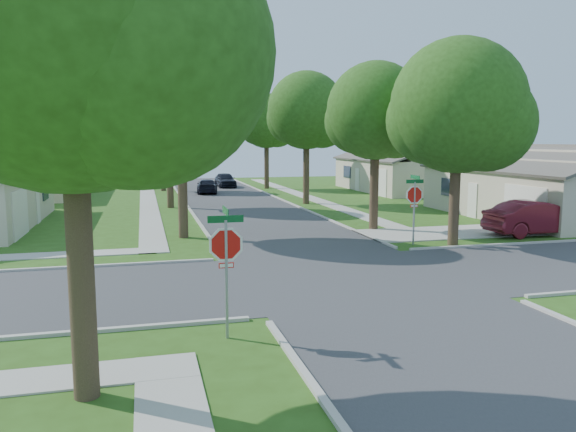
% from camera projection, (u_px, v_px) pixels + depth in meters
% --- Properties ---
extents(ground, '(100.00, 100.00, 0.00)m').
position_uv_depth(ground, '(349.00, 277.00, 18.37)').
color(ground, '#2C4D15').
rests_on(ground, ground).
extents(road_ns, '(7.00, 100.00, 0.02)m').
position_uv_depth(road_ns, '(349.00, 277.00, 18.37)').
color(road_ns, '#333335').
rests_on(road_ns, ground).
extents(sidewalk_ne, '(1.20, 40.00, 0.04)m').
position_uv_depth(sidewalk_ne, '(305.00, 196.00, 44.83)').
color(sidewalk_ne, '#9E9B91').
rests_on(sidewalk_ne, ground).
extents(sidewalk_nw, '(1.20, 40.00, 0.04)m').
position_uv_depth(sidewalk_nw, '(148.00, 200.00, 41.79)').
color(sidewalk_nw, '#9E9B91').
rests_on(sidewalk_nw, ground).
extents(driveway, '(8.80, 3.60, 0.05)m').
position_uv_depth(driveway, '(450.00, 232.00, 27.14)').
color(driveway, '#9E9B91').
rests_on(driveway, ground).
extents(stop_sign_sw, '(1.05, 0.80, 2.98)m').
position_uv_depth(stop_sign_sw, '(226.00, 250.00, 12.42)').
color(stop_sign_sw, gray).
rests_on(stop_sign_sw, ground).
extents(stop_sign_ne, '(1.05, 0.80, 2.98)m').
position_uv_depth(stop_sign_ne, '(414.00, 198.00, 23.77)').
color(stop_sign_ne, gray).
rests_on(stop_sign_ne, ground).
extents(tree_e_near, '(4.97, 4.80, 8.28)m').
position_uv_depth(tree_e_near, '(377.00, 116.00, 27.44)').
color(tree_e_near, '#38281C').
rests_on(tree_e_near, ground).
extents(tree_e_mid, '(5.59, 5.40, 9.21)m').
position_uv_depth(tree_e_mid, '(307.00, 114.00, 38.87)').
color(tree_e_mid, '#38281C').
rests_on(tree_e_mid, ground).
extents(tree_e_far, '(5.17, 5.00, 8.72)m').
position_uv_depth(tree_e_far, '(267.00, 124.00, 51.38)').
color(tree_e_far, '#38281C').
rests_on(tree_e_far, ground).
extents(tree_w_near, '(5.38, 5.20, 8.97)m').
position_uv_depth(tree_w_near, '(182.00, 103.00, 25.04)').
color(tree_w_near, '#38281C').
rests_on(tree_w_near, ground).
extents(tree_w_mid, '(5.80, 5.60, 9.56)m').
position_uv_depth(tree_w_mid, '(169.00, 109.00, 36.50)').
color(tree_w_mid, '#38281C').
rests_on(tree_w_mid, ground).
extents(tree_w_far, '(4.76, 4.60, 8.04)m').
position_uv_depth(tree_w_far, '(162.00, 128.00, 49.10)').
color(tree_w_far, '#38281C').
rests_on(tree_w_far, ground).
extents(tree_sw_corner, '(6.21, 6.00, 9.55)m').
position_uv_depth(tree_sw_corner, '(73.00, 25.00, 8.98)').
color(tree_sw_corner, '#38281C').
rests_on(tree_sw_corner, ground).
extents(tree_ne_corner, '(5.80, 5.60, 8.66)m').
position_uv_depth(tree_ne_corner, '(459.00, 112.00, 23.24)').
color(tree_ne_corner, '#38281C').
rests_on(tree_ne_corner, ground).
extents(house_ne_near, '(8.42, 13.60, 4.23)m').
position_uv_depth(house_ne_near, '(540.00, 191.00, 32.69)').
color(house_ne_near, '#B6A990').
rests_on(house_ne_near, ground).
extents(house_ne_far, '(8.42, 13.60, 4.23)m').
position_uv_depth(house_ne_far, '(402.00, 174.00, 49.96)').
color(house_ne_far, '#B6A990').
rests_on(house_ne_far, ground).
extents(house_nw_far, '(8.42, 13.60, 4.23)m').
position_uv_depth(house_nw_far, '(20.00, 177.00, 44.89)').
color(house_nw_far, '#B6A990').
rests_on(house_nw_far, ground).
extents(car_driveway, '(4.95, 1.74, 1.63)m').
position_uv_depth(car_driveway, '(537.00, 218.00, 26.40)').
color(car_driveway, '#5C131E').
rests_on(car_driveway, ground).
extents(car_curb_east, '(1.79, 4.16, 1.40)m').
position_uv_depth(car_curb_east, '(225.00, 180.00, 53.65)').
color(car_curb_east, black).
rests_on(car_curb_east, ground).
extents(car_curb_west, '(2.13, 4.29, 1.20)m').
position_uv_depth(car_curb_west, '(207.00, 186.00, 47.31)').
color(car_curb_west, black).
rests_on(car_curb_west, ground).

